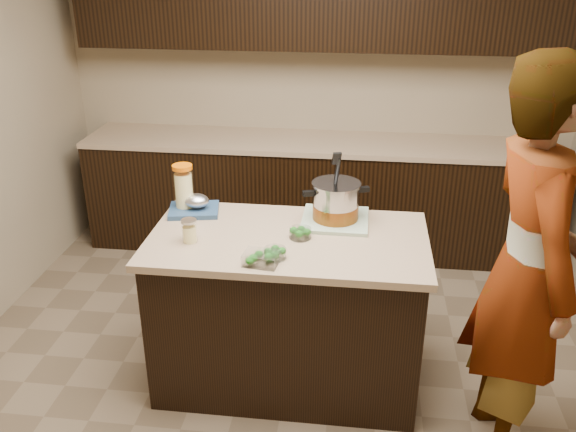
{
  "coord_description": "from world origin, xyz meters",
  "views": [
    {
      "loc": [
        0.35,
        -2.83,
        2.31
      ],
      "look_at": [
        0.0,
        0.0,
        1.02
      ],
      "focal_mm": 38.0,
      "sensor_mm": 36.0,
      "label": 1
    }
  ],
  "objects_px": {
    "stock_pot": "(336,203)",
    "person": "(527,272)",
    "island": "(288,309)",
    "lemonade_pitcher": "(184,190)"
  },
  "relations": [
    {
      "from": "island",
      "to": "person",
      "type": "height_order",
      "value": "person"
    },
    {
      "from": "stock_pot",
      "to": "person",
      "type": "relative_size",
      "value": 0.19
    },
    {
      "from": "stock_pot",
      "to": "lemonade_pitcher",
      "type": "distance_m",
      "value": 0.86
    },
    {
      "from": "island",
      "to": "lemonade_pitcher",
      "type": "distance_m",
      "value": 0.89
    },
    {
      "from": "island",
      "to": "person",
      "type": "relative_size",
      "value": 0.75
    },
    {
      "from": "island",
      "to": "person",
      "type": "bearing_deg",
      "value": -18.03
    },
    {
      "from": "island",
      "to": "lemonade_pitcher",
      "type": "xyz_separation_m",
      "value": [
        -0.63,
        0.26,
        0.58
      ]
    },
    {
      "from": "island",
      "to": "stock_pot",
      "type": "xyz_separation_m",
      "value": [
        0.23,
        0.22,
        0.56
      ]
    },
    {
      "from": "stock_pot",
      "to": "person",
      "type": "xyz_separation_m",
      "value": [
        0.88,
        -0.59,
        -0.03
      ]
    },
    {
      "from": "stock_pot",
      "to": "island",
      "type": "bearing_deg",
      "value": -154.35
    }
  ]
}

